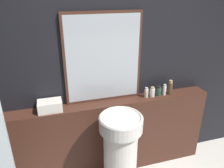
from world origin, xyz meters
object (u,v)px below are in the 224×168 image
object	(u,v)px
shampoo_bottle	(146,93)
hand_soap_bottle	(170,88)
pedestal_sink	(120,156)
lotion_bottle	(159,91)
towel_stack	(50,106)
mirror	(103,59)
conditioner_bottle	(152,92)
body_wash_bottle	(164,90)

from	to	relation	value
shampoo_bottle	hand_soap_bottle	world-z (taller)	hand_soap_bottle
pedestal_sink	lotion_bottle	size ratio (longest dim) A/B	8.55
towel_stack	shampoo_bottle	world-z (taller)	shampoo_bottle
mirror	hand_soap_bottle	bearing A→B (deg)	-5.83
towel_stack	lotion_bottle	size ratio (longest dim) A/B	2.04
shampoo_bottle	towel_stack	bearing A→B (deg)	-180.00
mirror	conditioner_bottle	distance (m)	0.66
body_wash_bottle	hand_soap_bottle	distance (m)	0.07
hand_soap_bottle	shampoo_bottle	bearing A→B (deg)	180.00
mirror	hand_soap_bottle	world-z (taller)	mirror
shampoo_bottle	body_wash_bottle	world-z (taller)	body_wash_bottle
mirror	conditioner_bottle	xyz separation A→B (m)	(0.52, -0.08, -0.40)
mirror	conditioner_bottle	size ratio (longest dim) A/B	8.18
conditioner_bottle	body_wash_bottle	distance (m)	0.15
body_wash_bottle	pedestal_sink	bearing A→B (deg)	-149.12
hand_soap_bottle	towel_stack	bearing A→B (deg)	-180.00
conditioner_bottle	hand_soap_bottle	world-z (taller)	hand_soap_bottle
lotion_bottle	hand_soap_bottle	distance (m)	0.14
pedestal_sink	hand_soap_bottle	xyz separation A→B (m)	(0.70, 0.38, 0.46)
shampoo_bottle	body_wash_bottle	bearing A→B (deg)	-0.00
shampoo_bottle	conditioner_bottle	world-z (taller)	shampoo_bottle
pedestal_sink	shampoo_bottle	xyz separation A→B (m)	(0.41, 0.38, 0.44)
conditioner_bottle	hand_soap_bottle	bearing A→B (deg)	0.00
mirror	conditioner_bottle	world-z (taller)	mirror
conditioner_bottle	towel_stack	bearing A→B (deg)	180.00
pedestal_sink	conditioner_bottle	distance (m)	0.76
towel_stack	body_wash_bottle	size ratio (longest dim) A/B	1.84
conditioner_bottle	body_wash_bottle	world-z (taller)	body_wash_bottle
pedestal_sink	conditioner_bottle	xyz separation A→B (m)	(0.49, 0.38, 0.44)
body_wash_bottle	hand_soap_bottle	size ratio (longest dim) A/B	0.76
mirror	shampoo_bottle	bearing A→B (deg)	-9.46
pedestal_sink	towel_stack	world-z (taller)	towel_stack
towel_stack	lotion_bottle	bearing A→B (deg)	0.00
pedestal_sink	towel_stack	bearing A→B (deg)	147.55
towel_stack	lotion_bottle	world-z (taller)	lotion_bottle
pedestal_sink	mirror	xyz separation A→B (m)	(-0.04, 0.45, 0.84)
shampoo_bottle	lotion_bottle	size ratio (longest dim) A/B	1.02
shampoo_bottle	hand_soap_bottle	size ratio (longest dim) A/B	0.69
conditioner_bottle	lotion_bottle	bearing A→B (deg)	0.00
body_wash_bottle	hand_soap_bottle	xyz separation A→B (m)	(0.07, 0.00, 0.02)
pedestal_sink	towel_stack	size ratio (longest dim) A/B	4.18
pedestal_sink	conditioner_bottle	world-z (taller)	conditioner_bottle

